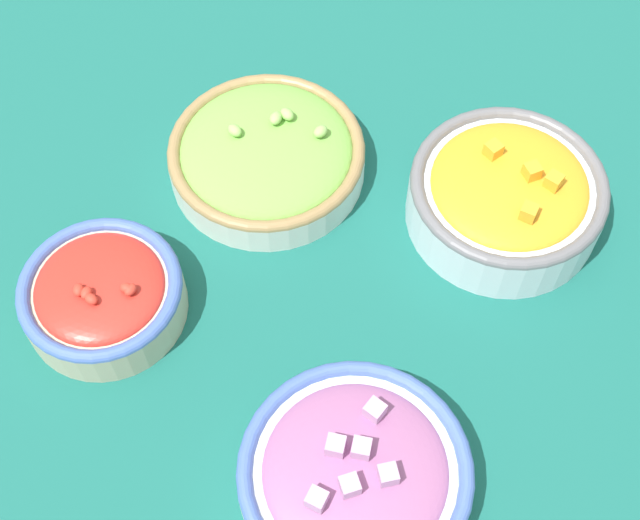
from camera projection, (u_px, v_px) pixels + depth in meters
The scene contains 5 objects.
ground_plane at pixel (320, 278), 0.78m from camera, with size 3.00×3.00×0.00m, color #196056.
bowl_cherry_tomatoes at pixel (102, 294), 0.74m from camera, with size 0.14×0.14×0.05m.
bowl_squash at pixel (506, 195), 0.78m from camera, with size 0.17×0.17×0.07m.
bowl_red_onion at pixel (355, 476), 0.66m from camera, with size 0.17×0.17×0.06m.
bowl_lettuce at pixel (267, 155), 0.81m from camera, with size 0.18×0.18×0.06m.
Camera 1 is at (-0.33, -0.20, 0.67)m, focal length 50.00 mm.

